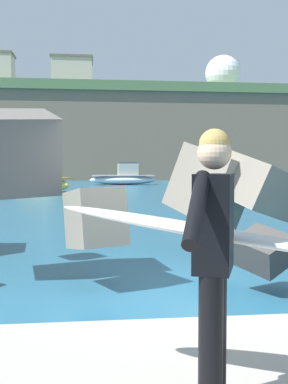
{
  "coord_description": "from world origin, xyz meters",
  "views": [
    {
      "loc": [
        -0.87,
        -6.49,
        1.79
      ],
      "look_at": [
        -0.05,
        0.5,
        1.4
      ],
      "focal_mm": 44.47,
      "sensor_mm": 36.0,
      "label": 1
    }
  ],
  "objects_px": {
    "boat_mid_right": "(201,180)",
    "surfer_with_board": "(210,246)",
    "boat_far_centre": "(232,178)",
    "boat_far_right": "(41,183)",
    "radar_dome": "(223,78)",
    "station_building_central": "(72,78)",
    "boat_mid_centre": "(124,178)"
  },
  "relations": [
    {
      "from": "surfer_with_board",
      "to": "boat_mid_right",
      "type": "bearing_deg",
      "value": 76.59
    },
    {
      "from": "boat_mid_centre",
      "to": "boat_mid_right",
      "type": "distance_m",
      "value": 10.16
    },
    {
      "from": "boat_mid_centre",
      "to": "boat_mid_right",
      "type": "bearing_deg",
      "value": -57.71
    },
    {
      "from": "boat_far_centre",
      "to": "boat_mid_centre",
      "type": "bearing_deg",
      "value": 165.4
    },
    {
      "from": "boat_mid_right",
      "to": "station_building_central",
      "type": "distance_m",
      "value": 40.69
    },
    {
      "from": "boat_mid_right",
      "to": "station_building_central",
      "type": "relative_size",
      "value": 0.87
    },
    {
      "from": "boat_mid_right",
      "to": "radar_dome",
      "type": "xyz_separation_m",
      "value": [
        14.52,
        44.57,
        16.36
      ]
    },
    {
      "from": "boat_mid_right",
      "to": "station_building_central",
      "type": "bearing_deg",
      "value": 106.98
    },
    {
      "from": "boat_far_right",
      "to": "radar_dome",
      "type": "bearing_deg",
      "value": 60.66
    },
    {
      "from": "station_building_central",
      "to": "boat_far_right",
      "type": "bearing_deg",
      "value": -91.4
    },
    {
      "from": "surfer_with_board",
      "to": "boat_mid_centre",
      "type": "bearing_deg",
      "value": 86.48
    },
    {
      "from": "surfer_with_board",
      "to": "radar_dome",
      "type": "height_order",
      "value": "radar_dome"
    },
    {
      "from": "station_building_central",
      "to": "boat_mid_centre",
      "type": "bearing_deg",
      "value": -78.44
    },
    {
      "from": "radar_dome",
      "to": "station_building_central",
      "type": "distance_m",
      "value": 26.98
    },
    {
      "from": "radar_dome",
      "to": "station_building_central",
      "type": "xyz_separation_m",
      "value": [
        -25.64,
        -8.15,
        -2.0
      ]
    },
    {
      "from": "station_building_central",
      "to": "surfer_with_board",
      "type": "bearing_deg",
      "value": -87.47
    },
    {
      "from": "boat_mid_right",
      "to": "surfer_with_board",
      "type": "bearing_deg",
      "value": -103.41
    },
    {
      "from": "boat_mid_centre",
      "to": "station_building_central",
      "type": "bearing_deg",
      "value": 101.56
    },
    {
      "from": "boat_mid_centre",
      "to": "boat_far_centre",
      "type": "distance_m",
      "value": 10.14
    },
    {
      "from": "boat_mid_right",
      "to": "boat_far_centre",
      "type": "distance_m",
      "value": 7.46
    },
    {
      "from": "surfer_with_board",
      "to": "station_building_central",
      "type": "distance_m",
      "value": 71.45
    },
    {
      "from": "boat_mid_right",
      "to": "boat_far_centre",
      "type": "height_order",
      "value": "boat_far_centre"
    },
    {
      "from": "boat_far_right",
      "to": "radar_dome",
      "type": "xyz_separation_m",
      "value": [
        26.59,
        47.32,
        16.45
      ]
    },
    {
      "from": "radar_dome",
      "to": "surfer_with_board",
      "type": "bearing_deg",
      "value": -106.08
    },
    {
      "from": "boat_far_centre",
      "to": "boat_far_right",
      "type": "xyz_separation_m",
      "value": [
        -16.46,
        -8.78,
        -0.15
      ]
    },
    {
      "from": "radar_dome",
      "to": "station_building_central",
      "type": "height_order",
      "value": "radar_dome"
    },
    {
      "from": "boat_mid_centre",
      "to": "boat_mid_right",
      "type": "relative_size",
      "value": 1.16
    },
    {
      "from": "boat_mid_centre",
      "to": "boat_far_right",
      "type": "height_order",
      "value": "boat_far_right"
    },
    {
      "from": "surfer_with_board",
      "to": "boat_far_right",
      "type": "height_order",
      "value": "boat_far_right"
    },
    {
      "from": "boat_far_centre",
      "to": "boat_far_right",
      "type": "relative_size",
      "value": 0.91
    },
    {
      "from": "station_building_central",
      "to": "boat_far_centre",
      "type": "bearing_deg",
      "value": -62.97
    },
    {
      "from": "boat_far_centre",
      "to": "station_building_central",
      "type": "relative_size",
      "value": 0.82
    }
  ]
}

